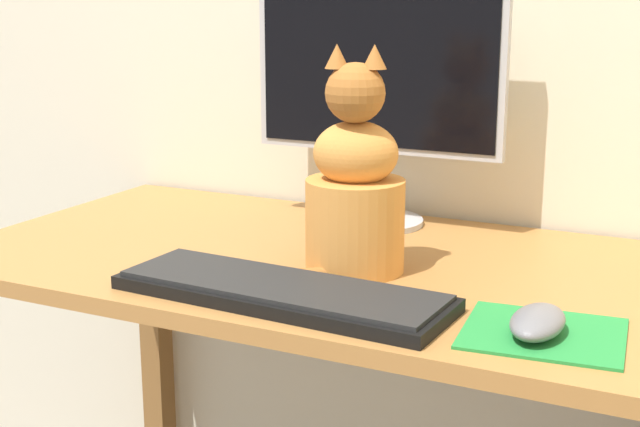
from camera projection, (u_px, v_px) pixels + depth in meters
desk at (353, 330)px, 1.40m from camera, size 1.26×0.63×0.76m
monitor at (377, 78)px, 1.52m from camera, size 0.45×0.17×0.45m
keyboard at (282, 292)px, 1.19m from camera, size 0.47×0.17×0.02m
mousepad_right at (544, 333)px, 1.07m from camera, size 0.20×0.18×0.00m
computer_mouse_right at (538, 322)px, 1.05m from camera, size 0.06×0.11×0.03m
cat at (355, 189)px, 1.29m from camera, size 0.19×0.22×0.33m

